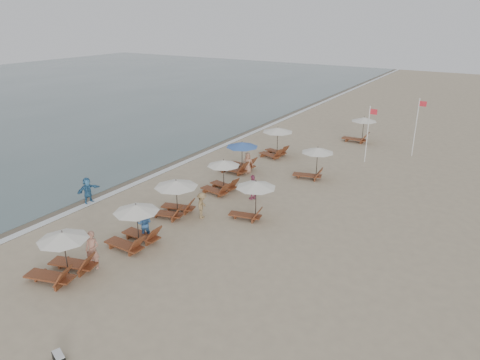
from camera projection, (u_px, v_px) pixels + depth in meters
The scene contains 21 objects.
ground at pixel (234, 265), 20.29m from camera, with size 160.00×160.00×0.00m, color tan.
wet_sand_band at pixel (167, 161), 34.38m from camera, with size 3.20×140.00×0.01m, color #6B5E4C.
foam_line at pixel (180, 164), 33.74m from camera, with size 0.50×140.00×0.02m, color white.
lounger_station_0 at pixel (62, 256), 19.07m from camera, with size 2.74×2.58×2.24m.
lounger_station_1 at pixel (134, 226), 21.62m from camera, with size 2.67×2.22×2.27m.
lounger_station_2 at pixel (174, 197), 24.89m from camera, with size 2.72×2.46×2.14m.
lounger_station_3 at pixel (221, 177), 28.19m from camera, with size 2.51×2.12×2.18m.
lounger_station_4 at pixel (239, 157), 31.90m from camera, with size 2.76×2.31×2.24m.
lounger_station_5 at pixel (275, 141), 35.12m from camera, with size 2.65×2.43×2.40m.
inland_station_0 at pixel (252, 195), 24.34m from camera, with size 2.61×2.24×2.22m.
inland_station_1 at pixel (313, 160), 30.39m from camera, with size 2.73×2.24×2.22m.
inland_station_2 at pixel (359, 128), 39.08m from camera, with size 2.84×2.24×2.22m.
beachgoer_near at pixel (92, 250), 19.78m from camera, with size 0.66×0.43×1.82m, color #A56E59.
beachgoer_mid_a at pixel (145, 224), 22.49m from camera, with size 0.77×0.60×1.58m, color #35639F.
beachgoer_mid_b at pixel (202, 205), 24.67m from camera, with size 0.99×0.57×1.53m, color olive.
beachgoer_far_a at pixel (253, 187), 27.16m from camera, with size 0.93×0.39×1.59m, color #B1466B.
beachgoer_far_b at pixel (248, 163), 31.63m from camera, with size 0.75×0.49×1.53m, color #AC785D.
waterline_walker at pixel (88, 190), 26.67m from camera, with size 1.49×0.48×1.61m, color teal.
duffel_bag at pixel (59, 358), 14.62m from camera, with size 0.64×0.47×0.32m.
flag_pole_near at pixel (368, 132), 33.37m from camera, with size 0.60×0.08×4.36m.
flag_pole_far at pixel (416, 125), 34.75m from camera, with size 0.59×0.08×4.65m.
Camera 1 is at (9.44, -14.84, 10.85)m, focal length 33.17 mm.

